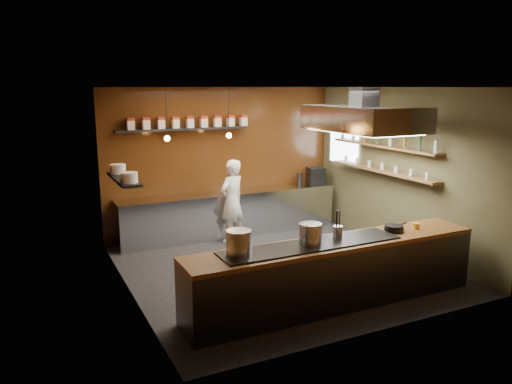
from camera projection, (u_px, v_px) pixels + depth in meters
floor at (280, 268)px, 8.45m from camera, size 5.00×5.00×0.00m
back_wall at (223, 161)px, 10.34m from camera, size 5.00×0.00×5.00m
left_wall at (126, 195)px, 7.08m from camera, size 0.00×5.00×5.00m
right_wall at (400, 170)px, 9.21m from camera, size 0.00×5.00×5.00m
ceiling at (282, 87)px, 7.83m from camera, size 5.00×5.00×0.00m
window_pane at (344, 140)px, 10.60m from camera, size 0.00×1.00×1.00m
prep_counter at (230, 213)px, 10.27m from camera, size 4.60×0.65×0.90m
pass_counter at (335, 273)px, 6.95m from camera, size 4.40×0.72×0.94m
tin_shelf at (183, 129)px, 9.69m from camera, size 2.60×0.26×0.04m
plate_shelf at (124, 179)px, 8.02m from camera, size 0.30×1.40×0.04m
bottle_shelf_upper at (383, 146)px, 9.32m from camera, size 0.26×2.80×0.04m
bottle_shelf_lower at (382, 171)px, 9.41m from camera, size 0.26×2.80×0.04m
extractor_hood at (363, 118)px, 8.14m from camera, size 1.20×2.00×0.72m
pendant_left at (167, 136)px, 8.91m from camera, size 0.10×0.10×0.95m
pendant_right at (229, 133)px, 9.42m from camera, size 0.10×0.10×0.95m
storage_tins at (190, 122)px, 9.73m from camera, size 2.43×0.13×0.22m
plate_stacks at (123, 173)px, 8.00m from camera, size 0.26×1.16×0.16m
bottles at (384, 139)px, 9.29m from camera, size 0.06×2.66×0.24m
wine_glasses at (382, 166)px, 9.40m from camera, size 0.07×2.37×0.13m
stockpot_large at (239, 242)px, 6.24m from camera, size 0.36×0.36×0.31m
stockpot_small at (310, 234)px, 6.65m from camera, size 0.40×0.40×0.29m
utensil_crock at (338, 232)px, 6.95m from camera, size 0.17×0.17×0.17m
frying_pan at (394, 228)px, 7.34m from camera, size 0.45×0.29×0.07m
butter_jar at (416, 226)px, 7.46m from camera, size 0.11×0.11×0.09m
espresso_machine at (316, 175)px, 11.08m from camera, size 0.42×0.41×0.35m
chef at (232, 201)px, 9.73m from camera, size 0.71×0.60×1.64m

